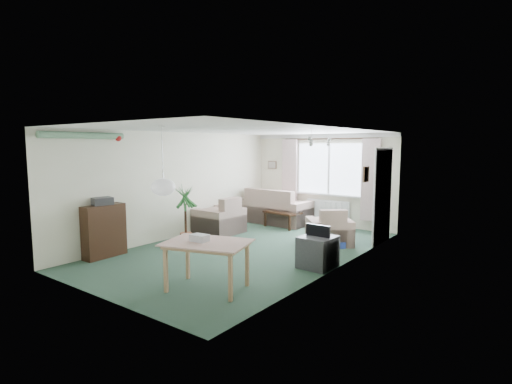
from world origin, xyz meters
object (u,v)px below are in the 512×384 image
Objects in this scene: armchair_left at (219,215)px; pet_bed at (337,242)px; sofa at (277,206)px; armchair_corner at (329,226)px; dining_table at (207,266)px; bookshelf at (104,231)px; coffee_table at (282,219)px; tv_cube at (318,252)px; houseplant at (185,215)px.

armchair_left reaches higher than pet_bed.
armchair_corner is (2.22, -1.33, -0.07)m from sofa.
pet_bed is at bearing 103.35° from armchair_left.
armchair_corner is at bearing 86.63° from dining_table.
bookshelf is at bearing 82.92° from sofa.
armchair_corner is 3.54m from dining_table.
bookshelf is at bearing 178.20° from dining_table.
armchair_left is (-2.62, -0.60, 0.04)m from armchair_corner.
dining_table is (1.55, -4.41, 0.14)m from coffee_table.
sofa reaches higher than armchair_left.
tv_cube is (0.79, 1.92, -0.07)m from dining_table.
armchair_left is 2.89m from pet_bed.
armchair_corner is 0.90× the size of armchair_left.
pet_bed is (-0.40, 1.63, -0.20)m from tv_cube.
tv_cube is (0.58, -1.61, -0.12)m from armchair_corner.
bookshelf is 2.76m from dining_table.
sofa is 0.69m from coffee_table.
armchair_left is at bearing 96.02° from houseplant.
dining_table is at bearing -70.60° from coffee_table.
tv_cube is at bearing -46.76° from coffee_table.
sofa reaches higher than tv_cube.
armchair_corner is at bearing 150.77° from sofa.
coffee_table is 4.50m from bookshelf.
tv_cube is 0.89× the size of pet_bed.
bookshelf is 0.79× the size of houseplant.
bookshelf is 1.67× the size of tv_cube.
houseplant is at bearing 142.89° from dining_table.
armchair_corner is at bearing -175.09° from pet_bed.
sofa is at bearing 169.28° from armchair_left.
bookshelf is 1.71m from houseplant.
armchair_corner is 0.96× the size of coffee_table.
coffee_table is 0.84× the size of dining_table.
armchair_left is 3.36m from tv_cube.
houseplant is 1.89× the size of pet_bed.
houseplant reaches higher than dining_table.
bookshelf is at bearing -132.17° from pet_bed.
dining_table is (-0.21, -3.53, -0.05)m from armchair_corner.
bookshelf is at bearing -5.80° from armchair_left.
sofa is 5.26m from dining_table.
pet_bed is (2.40, -1.31, -0.40)m from sofa.
houseplant is (-2.49, -1.81, 0.23)m from armchair_corner.
coffee_table is at bearing 109.40° from dining_table.
sofa is at bearing 78.51° from bookshelf.
armchair_corner reaches higher than dining_table.
dining_table is (2.28, -1.73, -0.29)m from houseplant.
sofa is 2.12× the size of armchair_corner.
armchair_left is at bearing -167.65° from pet_bed.
dining_table is at bearing 46.42° from armchair_corner.
bookshelf is (-1.20, -4.33, 0.29)m from coffee_table.
coffee_table is at bearing 74.84° from houseplant.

